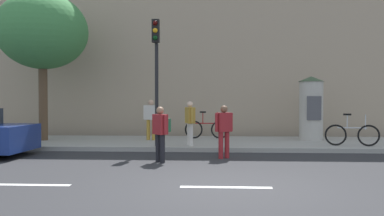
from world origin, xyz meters
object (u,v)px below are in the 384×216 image
Objects in this scene: pedestrian_tallest at (223,127)px; pedestrian_with_backpack at (161,129)px; pedestrian_with_bag at (190,120)px; street_tree at (43,32)px; bicycle_leaning at (352,134)px; traffic_light at (156,61)px; bicycle_upright at (207,129)px; pedestrian_in_light_jacket at (151,116)px; poster_column at (311,108)px.

pedestrian_tallest is 1.91m from pedestrian_with_backpack.
pedestrian_with_backpack is 1.01× the size of pedestrian_with_bag.
street_tree is 3.20× the size of bicycle_leaning.
bicycle_leaning is (6.10, 2.81, -0.36)m from pedestrian_with_backpack.
traffic_light reaches higher than bicycle_upright.
street_tree reaches higher than bicycle_upright.
street_tree is at bearing 159.13° from traffic_light.
traffic_light is at bearing -76.12° from pedestrian_in_light_jacket.
pedestrian_tallest is (-3.47, -3.84, -0.48)m from poster_column.
pedestrian_tallest is (6.82, -3.24, -3.39)m from street_tree.
poster_column is 4.12m from bicycle_upright.
street_tree is 5.25m from pedestrian_in_light_jacket.
pedestrian_with_backpack is at bearing -155.29° from bicycle_leaning.
pedestrian_with_backpack is at bearing -78.53° from traffic_light.
bicycle_leaning is at bearing -12.21° from pedestrian_in_light_jacket.
pedestrian_with_bag reaches higher than pedestrian_tallest.
pedestrian_with_bag is at bearing -47.25° from pedestrian_in_light_jacket.
pedestrian_in_light_jacket is 2.30m from bicycle_upright.
pedestrian_in_light_jacket is (-2.70, 3.52, 0.15)m from pedestrian_tallest.
poster_column is 1.59× the size of pedestrian_tallest.
bicycle_leaning is 5.39m from bicycle_upright.
traffic_light is 6.33m from poster_column.
pedestrian_in_light_jacket is (-0.97, 4.34, 0.17)m from pedestrian_with_backpack.
traffic_light reaches higher than pedestrian_with_backpack.
poster_column is 10.71m from street_tree.
pedestrian_with_backpack is 0.86× the size of bicycle_upright.
bicycle_upright is (0.53, 2.39, -0.50)m from pedestrian_with_bag.
pedestrian_tallest is at bearing -33.93° from traffic_light.
traffic_light is 2.85m from pedestrian_in_light_jacket.
pedestrian_in_light_jacket is (-6.16, -0.32, -0.33)m from poster_column.
pedestrian_in_light_jacket is at bearing 3.88° from street_tree.
pedestrian_with_bag is (5.74, -1.47, -3.27)m from street_tree.
street_tree is 3.18× the size of bicycle_upright.
pedestrian_with_bag is 0.86× the size of bicycle_leaning.
pedestrian_tallest is 2.08m from pedestrian_with_bag.
pedestrian_tallest is 4.44m from pedestrian_in_light_jacket.
pedestrian_tallest is 0.87× the size of bicycle_upright.
bicycle_upright is (2.14, 0.65, -0.53)m from pedestrian_in_light_jacket.
street_tree is 3.74× the size of pedestrian_with_bag.
street_tree is 11.88m from bicycle_leaning.
bicycle_upright is at bearing 76.76° from pedestrian_with_backpack.
pedestrian_with_bag is at bearing -177.73° from bicycle_leaning.
street_tree is 3.62× the size of pedestrian_in_light_jacket.
pedestrian_with_backpack is (5.10, -4.06, -3.41)m from street_tree.
pedestrian_in_light_jacket is at bearing 132.75° from pedestrian_with_bag.
traffic_light is at bearing 101.47° from pedestrian_with_backpack.
street_tree reaches higher than pedestrian_in_light_jacket.
bicycle_leaning is at bearing -6.37° from street_tree.
traffic_light is at bearing -175.51° from bicycle_leaning.
poster_column reaches higher than pedestrian_with_bag.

